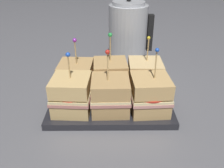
{
  "coord_description": "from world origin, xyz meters",
  "views": [
    {
      "loc": [
        -0.0,
        -0.57,
        0.38
      ],
      "look_at": [
        0.0,
        0.0,
        0.07
      ],
      "focal_mm": 38.0,
      "sensor_mm": 36.0,
      "label": 1
    }
  ],
  "objects_px": {
    "serving_platter": "(112,102)",
    "sandwich_front_left": "(73,95)",
    "sandwich_back_center": "(111,77)",
    "sandwich_back_right": "(146,77)",
    "sandwich_back_left": "(78,77)",
    "kettle_steel": "(129,35)",
    "sandwich_front_right": "(152,94)",
    "sandwich_front_center": "(113,95)"
  },
  "relations": [
    {
      "from": "sandwich_front_left",
      "to": "sandwich_back_center",
      "type": "relative_size",
      "value": 0.92
    },
    {
      "from": "serving_platter",
      "to": "sandwich_front_center",
      "type": "bearing_deg",
      "value": -88.44
    },
    {
      "from": "sandwich_front_left",
      "to": "kettle_steel",
      "type": "xyz_separation_m",
      "value": [
        0.17,
        0.34,
        0.05
      ]
    },
    {
      "from": "sandwich_front_right",
      "to": "sandwich_front_left",
      "type": "bearing_deg",
      "value": 179.7
    },
    {
      "from": "sandwich_back_left",
      "to": "sandwich_back_right",
      "type": "distance_m",
      "value": 0.2
    },
    {
      "from": "serving_platter",
      "to": "sandwich_back_right",
      "type": "distance_m",
      "value": 0.13
    },
    {
      "from": "sandwich_front_right",
      "to": "sandwich_back_right",
      "type": "height_order",
      "value": "sandwich_front_right"
    },
    {
      "from": "sandwich_front_center",
      "to": "sandwich_back_right",
      "type": "distance_m",
      "value": 0.14
    },
    {
      "from": "sandwich_back_center",
      "to": "sandwich_back_right",
      "type": "xyz_separation_m",
      "value": [
        0.1,
        -0.0,
        -0.0
      ]
    },
    {
      "from": "kettle_steel",
      "to": "sandwich_front_center",
      "type": "bearing_deg",
      "value": -100.79
    },
    {
      "from": "serving_platter",
      "to": "sandwich_front_right",
      "type": "xyz_separation_m",
      "value": [
        0.1,
        -0.05,
        0.06
      ]
    },
    {
      "from": "sandwich_front_left",
      "to": "sandwich_back_left",
      "type": "distance_m",
      "value": 0.1
    },
    {
      "from": "sandwich_front_left",
      "to": "sandwich_back_left",
      "type": "height_order",
      "value": "sandwich_back_left"
    },
    {
      "from": "sandwich_back_center",
      "to": "kettle_steel",
      "type": "relative_size",
      "value": 0.7
    },
    {
      "from": "sandwich_back_left",
      "to": "sandwich_back_center",
      "type": "xyz_separation_m",
      "value": [
        0.1,
        -0.0,
        0.0
      ]
    },
    {
      "from": "sandwich_front_right",
      "to": "sandwich_front_center",
      "type": "bearing_deg",
      "value": 179.18
    },
    {
      "from": "serving_platter",
      "to": "sandwich_front_center",
      "type": "height_order",
      "value": "sandwich_front_center"
    },
    {
      "from": "serving_platter",
      "to": "sandwich_front_left",
      "type": "distance_m",
      "value": 0.13
    },
    {
      "from": "serving_platter",
      "to": "sandwich_back_center",
      "type": "xyz_separation_m",
      "value": [
        -0.0,
        0.05,
        0.06
      ]
    },
    {
      "from": "serving_platter",
      "to": "sandwich_back_left",
      "type": "bearing_deg",
      "value": 153.75
    },
    {
      "from": "sandwich_front_right",
      "to": "sandwich_back_left",
      "type": "relative_size",
      "value": 1.05
    },
    {
      "from": "serving_platter",
      "to": "sandwich_back_right",
      "type": "xyz_separation_m",
      "value": [
        0.1,
        0.05,
        0.06
      ]
    },
    {
      "from": "sandwich_front_right",
      "to": "kettle_steel",
      "type": "distance_m",
      "value": 0.35
    },
    {
      "from": "sandwich_front_left",
      "to": "sandwich_front_right",
      "type": "xyz_separation_m",
      "value": [
        0.2,
        -0.0,
        -0.0
      ]
    },
    {
      "from": "sandwich_back_left",
      "to": "sandwich_back_right",
      "type": "height_order",
      "value": "sandwich_back_right"
    },
    {
      "from": "sandwich_front_center",
      "to": "sandwich_back_left",
      "type": "distance_m",
      "value": 0.14
    },
    {
      "from": "sandwich_back_left",
      "to": "serving_platter",
      "type": "bearing_deg",
      "value": -26.25
    },
    {
      "from": "sandwich_front_center",
      "to": "sandwich_back_center",
      "type": "xyz_separation_m",
      "value": [
        -0.0,
        0.1,
        0.0
      ]
    },
    {
      "from": "sandwich_back_center",
      "to": "kettle_steel",
      "type": "height_order",
      "value": "kettle_steel"
    },
    {
      "from": "sandwich_front_right",
      "to": "kettle_steel",
      "type": "relative_size",
      "value": 0.68
    },
    {
      "from": "sandwich_front_center",
      "to": "sandwich_back_center",
      "type": "distance_m",
      "value": 0.1
    },
    {
      "from": "sandwich_front_left",
      "to": "sandwich_front_center",
      "type": "height_order",
      "value": "sandwich_front_center"
    },
    {
      "from": "sandwich_front_left",
      "to": "sandwich_back_center",
      "type": "height_order",
      "value": "sandwich_back_center"
    },
    {
      "from": "sandwich_back_center",
      "to": "sandwich_front_left",
      "type": "bearing_deg",
      "value": -134.58
    },
    {
      "from": "serving_platter",
      "to": "sandwich_back_left",
      "type": "distance_m",
      "value": 0.12
    },
    {
      "from": "sandwich_back_right",
      "to": "sandwich_back_left",
      "type": "bearing_deg",
      "value": 179.97
    },
    {
      "from": "sandwich_back_center",
      "to": "sandwich_back_right",
      "type": "distance_m",
      "value": 0.1
    },
    {
      "from": "sandwich_front_right",
      "to": "sandwich_back_center",
      "type": "distance_m",
      "value": 0.14
    },
    {
      "from": "sandwich_front_left",
      "to": "sandwich_front_right",
      "type": "distance_m",
      "value": 0.2
    },
    {
      "from": "sandwich_back_left",
      "to": "sandwich_back_right",
      "type": "xyz_separation_m",
      "value": [
        0.2,
        -0.0,
        0.0
      ]
    },
    {
      "from": "sandwich_front_right",
      "to": "sandwich_back_left",
      "type": "bearing_deg",
      "value": 153.37
    },
    {
      "from": "serving_platter",
      "to": "sandwich_front_center",
      "type": "distance_m",
      "value": 0.07
    }
  ]
}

